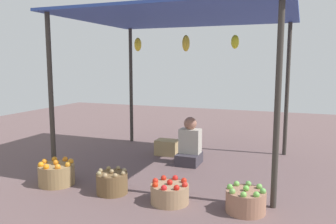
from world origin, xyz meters
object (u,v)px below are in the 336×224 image
basket_potatoes (112,183)px  wooden_crate_near_vendor (167,147)px  vendor_person (190,146)px  basket_oranges (57,174)px  basket_green_apples (246,201)px  basket_red_tomatoes (170,193)px

basket_potatoes → wooden_crate_near_vendor: bearing=90.7°
vendor_person → basket_oranges: 2.13m
wooden_crate_near_vendor → basket_green_apples: bearing=-49.0°
vendor_person → wooden_crate_near_vendor: bearing=144.1°
basket_oranges → basket_red_tomatoes: basket_oranges is taller
basket_oranges → basket_red_tomatoes: (1.67, -0.03, -0.03)m
wooden_crate_near_vendor → basket_red_tomatoes: bearing=-68.0°
vendor_person → wooden_crate_near_vendor: size_ratio=1.93×
basket_potatoes → basket_red_tomatoes: 0.80m
basket_green_apples → vendor_person: bearing=126.4°
basket_red_tomatoes → wooden_crate_near_vendor: basket_red_tomatoes is taller
vendor_person → basket_oranges: vendor_person is taller
vendor_person → basket_potatoes: (-0.53, -1.61, -0.16)m
vendor_person → basket_green_apples: (1.15, -1.56, -0.17)m
basket_oranges → wooden_crate_near_vendor: basket_oranges is taller
basket_potatoes → basket_green_apples: size_ratio=0.90×
basket_potatoes → basket_green_apples: 1.68m
basket_green_apples → wooden_crate_near_vendor: basket_green_apples is taller
basket_oranges → basket_red_tomatoes: bearing=-1.1°
basket_potatoes → basket_red_tomatoes: basket_potatoes is taller
basket_red_tomatoes → basket_oranges: bearing=178.9°
vendor_person → basket_oranges: size_ratio=1.61×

